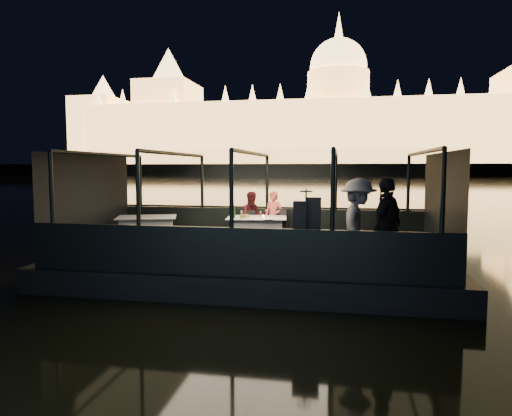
% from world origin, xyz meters
% --- Properties ---
extents(river_water, '(500.00, 500.00, 0.00)m').
position_xyz_m(river_water, '(0.00, 80.00, 0.00)').
color(river_water, black).
rests_on(river_water, ground).
extents(boat_hull, '(8.60, 4.40, 1.00)m').
position_xyz_m(boat_hull, '(0.00, 0.00, 0.00)').
color(boat_hull, black).
rests_on(boat_hull, river_water).
extents(boat_deck, '(8.00, 4.00, 0.04)m').
position_xyz_m(boat_deck, '(0.00, 0.00, 0.48)').
color(boat_deck, black).
rests_on(boat_deck, boat_hull).
extents(gunwale_port, '(8.00, 0.08, 0.90)m').
position_xyz_m(gunwale_port, '(0.00, 2.00, 0.95)').
color(gunwale_port, black).
rests_on(gunwale_port, boat_deck).
extents(gunwale_starboard, '(8.00, 0.08, 0.90)m').
position_xyz_m(gunwale_starboard, '(0.00, -2.00, 0.95)').
color(gunwale_starboard, black).
rests_on(gunwale_starboard, boat_deck).
extents(cabin_glass_port, '(8.00, 0.02, 1.40)m').
position_xyz_m(cabin_glass_port, '(0.00, 2.00, 2.10)').
color(cabin_glass_port, '#99B2B2').
rests_on(cabin_glass_port, gunwale_port).
extents(cabin_glass_starboard, '(8.00, 0.02, 1.40)m').
position_xyz_m(cabin_glass_starboard, '(0.00, -2.00, 2.10)').
color(cabin_glass_starboard, '#99B2B2').
rests_on(cabin_glass_starboard, gunwale_starboard).
extents(cabin_roof_glass, '(8.00, 4.00, 0.02)m').
position_xyz_m(cabin_roof_glass, '(0.00, 0.00, 2.80)').
color(cabin_roof_glass, '#99B2B2').
rests_on(cabin_roof_glass, boat_deck).
extents(end_wall_fore, '(0.02, 4.00, 2.30)m').
position_xyz_m(end_wall_fore, '(-4.00, 0.00, 1.65)').
color(end_wall_fore, black).
rests_on(end_wall_fore, boat_deck).
extents(end_wall_aft, '(0.02, 4.00, 2.30)m').
position_xyz_m(end_wall_aft, '(4.00, 0.00, 1.65)').
color(end_wall_aft, black).
rests_on(end_wall_aft, boat_deck).
extents(canopy_ribs, '(8.00, 4.00, 2.30)m').
position_xyz_m(canopy_ribs, '(0.00, 0.00, 1.65)').
color(canopy_ribs, black).
rests_on(canopy_ribs, boat_deck).
extents(embankment, '(400.00, 140.00, 6.00)m').
position_xyz_m(embankment, '(0.00, 210.00, 1.00)').
color(embankment, '#423D33').
rests_on(embankment, ground).
extents(parliament_building, '(220.00, 32.00, 60.00)m').
position_xyz_m(parliament_building, '(0.00, 175.00, 29.00)').
color(parliament_building, '#F2D18C').
rests_on(parliament_building, embankment).
extents(dining_table_central, '(1.57, 1.23, 0.77)m').
position_xyz_m(dining_table_central, '(-0.10, 1.04, 0.89)').
color(dining_table_central, silver).
rests_on(dining_table_central, boat_deck).
extents(dining_table_aft, '(1.72, 1.47, 0.77)m').
position_xyz_m(dining_table_aft, '(-2.83, 0.66, 0.89)').
color(dining_table_aft, silver).
rests_on(dining_table_aft, boat_deck).
extents(chair_port_left, '(0.47, 0.47, 0.87)m').
position_xyz_m(chair_port_left, '(-0.46, 1.49, 0.95)').
color(chair_port_left, black).
rests_on(chair_port_left, boat_deck).
extents(chair_port_right, '(0.56, 0.56, 0.91)m').
position_xyz_m(chair_port_right, '(0.39, 1.49, 0.95)').
color(chair_port_right, black).
rests_on(chair_port_right, boat_deck).
extents(coat_stand, '(0.47, 0.40, 1.59)m').
position_xyz_m(coat_stand, '(1.31, -1.55, 1.40)').
color(coat_stand, black).
rests_on(coat_stand, boat_deck).
extents(person_woman_coral, '(0.57, 0.45, 1.38)m').
position_xyz_m(person_woman_coral, '(0.21, 1.76, 1.25)').
color(person_woman_coral, '#F46058').
rests_on(person_woman_coral, boat_deck).
extents(person_man_maroon, '(0.77, 0.68, 1.36)m').
position_xyz_m(person_man_maroon, '(-0.34, 1.76, 1.25)').
color(person_man_maroon, '#3D1114').
rests_on(person_man_maroon, boat_deck).
extents(passenger_stripe, '(0.78, 1.23, 1.79)m').
position_xyz_m(passenger_stripe, '(2.26, -1.28, 1.35)').
color(passenger_stripe, white).
rests_on(passenger_stripe, boat_deck).
extents(passenger_dark, '(0.90, 1.15, 1.81)m').
position_xyz_m(passenger_dark, '(2.78, -1.33, 1.35)').
color(passenger_dark, black).
rests_on(passenger_dark, boat_deck).
extents(wine_bottle, '(0.09, 0.09, 0.33)m').
position_xyz_m(wine_bottle, '(-0.60, 0.68, 1.42)').
color(wine_bottle, '#153B1B').
rests_on(wine_bottle, dining_table_central).
extents(bread_basket, '(0.26, 0.26, 0.09)m').
position_xyz_m(bread_basket, '(-0.37, 0.86, 1.31)').
color(bread_basket, olive).
rests_on(bread_basket, dining_table_central).
extents(amber_candle, '(0.07, 0.07, 0.08)m').
position_xyz_m(amber_candle, '(0.11, 0.75, 1.31)').
color(amber_candle, orange).
rests_on(amber_candle, dining_table_central).
extents(plate_near, '(0.31, 0.31, 0.02)m').
position_xyz_m(plate_near, '(0.26, 0.62, 1.27)').
color(plate_near, white).
rests_on(plate_near, dining_table_central).
extents(plate_far, '(0.22, 0.22, 0.01)m').
position_xyz_m(plate_far, '(-0.38, 0.91, 1.27)').
color(plate_far, white).
rests_on(plate_far, dining_table_central).
extents(wine_glass_white, '(0.07, 0.07, 0.20)m').
position_xyz_m(wine_glass_white, '(-0.39, 0.62, 1.36)').
color(wine_glass_white, silver).
rests_on(wine_glass_white, dining_table_central).
extents(wine_glass_red, '(0.08, 0.08, 0.19)m').
position_xyz_m(wine_glass_red, '(0.15, 1.00, 1.36)').
color(wine_glass_red, silver).
rests_on(wine_glass_red, dining_table_central).
extents(wine_glass_empty, '(0.07, 0.07, 0.19)m').
position_xyz_m(wine_glass_empty, '(0.07, 0.62, 1.36)').
color(wine_glass_empty, silver).
rests_on(wine_glass_empty, dining_table_central).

